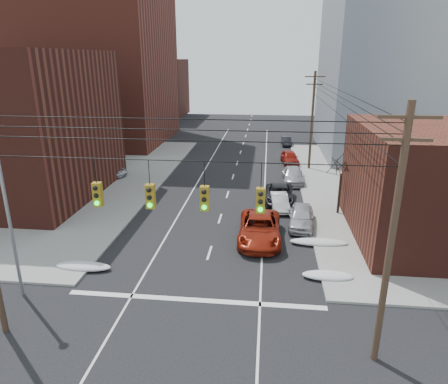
% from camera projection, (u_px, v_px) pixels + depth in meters
% --- Properties ---
extents(building_brick_tall, '(24.00, 20.00, 30.00)m').
position_uv_depth(building_brick_tall, '(81.00, 38.00, 58.19)').
color(building_brick_tall, maroon).
rests_on(building_brick_tall, ground).
extents(building_brick_far, '(22.00, 18.00, 12.00)m').
position_uv_depth(building_brick_far, '(131.00, 89.00, 85.76)').
color(building_brick_far, '#4E1F17').
rests_on(building_brick_far, ground).
extents(building_office, '(22.00, 20.00, 25.00)m').
position_uv_depth(building_office, '(416.00, 56.00, 50.48)').
color(building_office, gray).
rests_on(building_office, ground).
extents(building_glass, '(20.00, 18.00, 22.00)m').
position_uv_depth(building_glass, '(379.00, 65.00, 75.24)').
color(building_glass, gray).
rests_on(building_glass, ground).
extents(utility_pole_right, '(2.20, 0.28, 11.00)m').
position_uv_depth(utility_pole_right, '(392.00, 237.00, 15.42)').
color(utility_pole_right, '#473323').
rests_on(utility_pole_right, ground).
extents(utility_pole_far, '(2.20, 0.28, 11.00)m').
position_uv_depth(utility_pole_far, '(312.00, 119.00, 44.61)').
color(utility_pole_far, '#473323').
rests_on(utility_pole_far, ground).
extents(traffic_signals, '(17.00, 0.42, 2.02)m').
position_uv_depth(traffic_signals, '(177.00, 196.00, 15.81)').
color(traffic_signals, black).
rests_on(traffic_signals, ground).
extents(street_light, '(0.44, 0.44, 9.32)m').
position_uv_depth(street_light, '(5.00, 200.00, 20.17)').
color(street_light, gray).
rests_on(street_light, ground).
extents(bare_tree, '(2.09, 2.20, 4.93)m').
position_uv_depth(bare_tree, '(340.00, 188.00, 32.42)').
color(bare_tree, black).
rests_on(bare_tree, ground).
extents(snow_nw, '(3.50, 1.08, 0.42)m').
position_uv_depth(snow_nw, '(83.00, 266.00, 24.49)').
color(snow_nw, silver).
rests_on(snow_nw, ground).
extents(snow_ne, '(3.00, 1.08, 0.42)m').
position_uv_depth(snow_ne, '(328.00, 276.00, 23.44)').
color(snow_ne, silver).
rests_on(snow_ne, ground).
extents(snow_east_far, '(4.00, 1.08, 0.42)m').
position_uv_depth(snow_east_far, '(319.00, 242.00, 27.67)').
color(snow_east_far, silver).
rests_on(snow_east_far, ground).
extents(red_pickup, '(2.97, 6.36, 1.76)m').
position_uv_depth(red_pickup, '(260.00, 228.00, 28.25)').
color(red_pickup, maroon).
rests_on(red_pickup, ground).
extents(parked_car_a, '(2.27, 4.77, 1.57)m').
position_uv_depth(parked_car_a, '(302.00, 217.00, 30.53)').
color(parked_car_a, '#B7B8BD').
rests_on(parked_car_a, ground).
extents(parked_car_b, '(1.78, 4.10, 1.31)m').
position_uv_depth(parked_car_b, '(279.00, 202.00, 34.16)').
color(parked_car_b, silver).
rests_on(parked_car_b, ground).
extents(parked_car_c, '(2.54, 5.39, 1.49)m').
position_uv_depth(parked_car_c, '(279.00, 194.00, 35.71)').
color(parked_car_c, black).
rests_on(parked_car_c, ground).
extents(parked_car_d, '(2.15, 5.18, 1.50)m').
position_uv_depth(parked_car_d, '(293.00, 175.00, 41.42)').
color(parked_car_d, '#ADACB1').
rests_on(parked_car_d, ground).
extents(parked_car_e, '(2.37, 4.74, 1.55)m').
position_uv_depth(parked_car_e, '(290.00, 157.00, 48.72)').
color(parked_car_e, maroon).
rests_on(parked_car_e, ground).
extents(parked_car_f, '(1.50, 3.86, 1.25)m').
position_uv_depth(parked_car_f, '(286.00, 141.00, 58.95)').
color(parked_car_f, black).
rests_on(parked_car_f, ground).
extents(lot_car_a, '(5.07, 3.26, 1.58)m').
position_uv_depth(lot_car_a, '(74.00, 177.00, 40.33)').
color(lot_car_a, silver).
rests_on(lot_car_a, sidewalk_nw).
extents(lot_car_b, '(4.82, 3.14, 1.23)m').
position_uv_depth(lot_car_b, '(108.00, 170.00, 43.22)').
color(lot_car_b, '#A9AAAE').
rests_on(lot_car_b, sidewalk_nw).
extents(lot_car_c, '(5.39, 3.17, 1.47)m').
position_uv_depth(lot_car_c, '(35.00, 193.00, 35.59)').
color(lot_car_c, black).
rests_on(lot_car_c, sidewalk_nw).
extents(lot_car_d, '(3.74, 1.52, 1.27)m').
position_uv_depth(lot_car_d, '(69.00, 169.00, 43.62)').
color(lot_car_d, '#B8B8BD').
rests_on(lot_car_d, sidewalk_nw).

